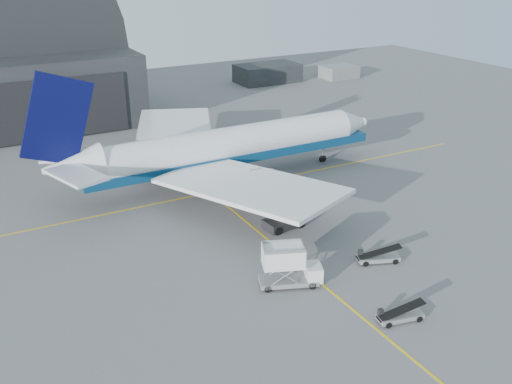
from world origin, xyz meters
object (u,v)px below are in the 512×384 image
belt_loader_a (400,315)px  airliner (220,148)px  pushback_tug (284,221)px  catering_truck (288,266)px  belt_loader_b (378,257)px

belt_loader_a → airliner: bearing=101.2°
airliner → pushback_tug: 15.63m
catering_truck → pushback_tug: bearing=81.8°
catering_truck → belt_loader_a: catering_truck is taller
pushback_tug → belt_loader_a: 19.06m
pushback_tug → belt_loader_b: 11.51m
catering_truck → belt_loader_b: catering_truck is taller
catering_truck → belt_loader_b: size_ratio=1.36×
catering_truck → belt_loader_a: size_ratio=1.42×
belt_loader_a → belt_loader_b: bearing=72.2°
catering_truck → belt_loader_b: 9.95m
pushback_tug → belt_loader_b: (4.04, -10.78, -0.23)m
catering_truck → belt_loader_b: (9.83, -0.67, -1.44)m
airliner → belt_loader_a: 34.43m
pushback_tug → airliner: bearing=86.2°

